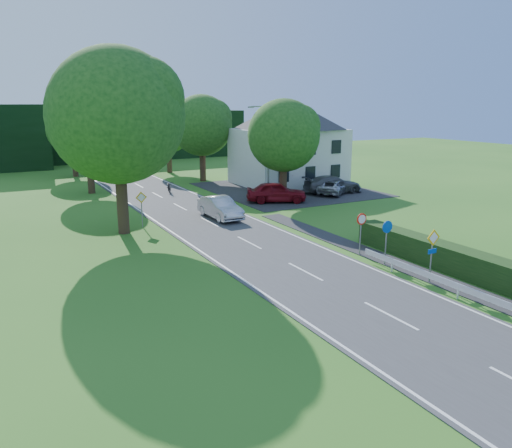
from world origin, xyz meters
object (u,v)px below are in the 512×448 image
motorcycle (169,187)px  parked_car_grey (333,184)px  parasol (285,181)px  streetlight (267,147)px  parked_car_silver_b (334,187)px  parked_car_red (276,192)px  moving_car (220,208)px

motorcycle → parked_car_grey: (13.35, -7.28, 0.26)m
parasol → streetlight: bearing=-142.3°
streetlight → motorcycle: size_ratio=3.91×
parked_car_silver_b → streetlight: bearing=44.3°
streetlight → parked_car_red: 4.10m
streetlight → parked_car_grey: (6.65, -0.68, -3.63)m
parked_car_grey → parasol: 4.63m
streetlight → moving_car: size_ratio=1.70×
parked_car_red → parked_car_grey: size_ratio=0.91×
streetlight → moving_car: 9.38m
moving_car → parked_car_silver_b: moving_car is taller
moving_car → parasol: parasol is taller
parasol → moving_car: bearing=-142.6°
motorcycle → parked_car_silver_b: 15.27m
moving_car → parked_car_grey: 14.27m
streetlight → motorcycle: streetlight is taller
motorcycle → parasol: size_ratio=1.06×
streetlight → motorcycle: bearing=135.4°
parasol → parked_car_silver_b: bearing=-53.4°
streetlight → motorcycle: (-6.70, 6.60, -3.89)m
moving_car → motorcycle: size_ratio=2.30×
moving_car → motorcycle: bearing=87.4°
streetlight → parked_car_red: (-0.22, -2.01, -3.57)m
parked_car_red → parked_car_grey: 7.00m
motorcycle → parasol: parasol is taller
parked_car_red → motorcycle: bearing=61.6°
moving_car → parked_car_silver_b: (13.28, 3.98, -0.14)m
moving_car → motorcycle: moving_car is taller
parked_car_grey → parked_car_silver_b: 0.63m
parked_car_red → parasol: (3.70, 4.70, 0.02)m
parasol → parked_car_grey: bearing=-46.8°
moving_car → parked_car_silver_b: bearing=15.0°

